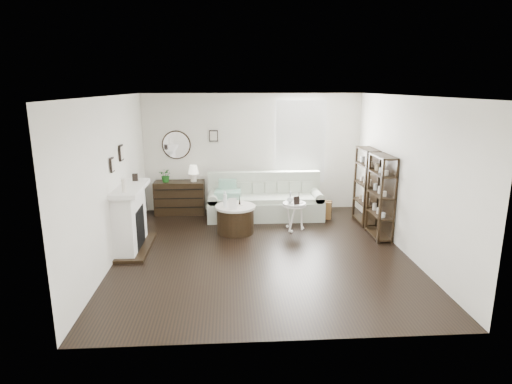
{
  "coord_description": "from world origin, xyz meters",
  "views": [
    {
      "loc": [
        -0.56,
        -7.08,
        2.85
      ],
      "look_at": [
        -0.05,
        0.8,
        0.89
      ],
      "focal_mm": 30.0,
      "sensor_mm": 36.0,
      "label": 1
    }
  ],
  "objects": [
    {
      "name": "table_lamp",
      "position": [
        -1.36,
        2.47,
        0.94
      ],
      "size": [
        0.28,
        0.28,
        0.37
      ],
      "primitive_type": null,
      "rotation": [
        0.0,
        0.0,
        0.21
      ],
      "color": "beige",
      "rests_on": "dresser"
    },
    {
      "name": "dresser",
      "position": [
        -1.69,
        2.47,
        0.38
      ],
      "size": [
        1.13,
        0.48,
        0.75
      ],
      "color": "black",
      "rests_on": "ground"
    },
    {
      "name": "drum_table",
      "position": [
        -0.45,
        1.05,
        0.28
      ],
      "size": [
        0.8,
        0.8,
        0.55
      ],
      "rotation": [
        0.0,
        0.0,
        -0.09
      ],
      "color": "black",
      "rests_on": "ground"
    },
    {
      "name": "card_frame_drum",
      "position": [
        -0.5,
        0.85,
        0.66
      ],
      "size": [
        0.16,
        0.06,
        0.21
      ],
      "primitive_type": "cube",
      "rotation": [
        -0.21,
        0.0,
        -0.04
      ],
      "color": "white",
      "rests_on": "drum_table"
    },
    {
      "name": "quilt",
      "position": [
        -0.6,
        1.95,
        0.57
      ],
      "size": [
        0.59,
        0.5,
        0.14
      ],
      "primitive_type": "cube",
      "rotation": [
        0.0,
        0.0,
        -0.09
      ],
      "color": "#238257",
      "rests_on": "sofa"
    },
    {
      "name": "eiffel_ped",
      "position": [
        0.84,
        1.16,
        0.67
      ],
      "size": [
        0.13,
        0.13,
        0.19
      ],
      "primitive_type": null,
      "rotation": [
        0.0,
        0.0,
        0.19
      ],
      "color": "black",
      "rests_on": "pedestal_table"
    },
    {
      "name": "fireplace",
      "position": [
        -2.32,
        0.3,
        0.54
      ],
      "size": [
        0.5,
        1.4,
        1.84
      ],
      "color": "white",
      "rests_on": "ground"
    },
    {
      "name": "suitcase",
      "position": [
        1.4,
        1.92,
        0.2
      ],
      "size": [
        0.62,
        0.36,
        0.39
      ],
      "primitive_type": "cube",
      "rotation": [
        0.0,
        0.0,
        -0.3
      ],
      "color": "brown",
      "rests_on": "ground"
    },
    {
      "name": "eiffel_drum",
      "position": [
        -0.36,
        1.11,
        0.64
      ],
      "size": [
        0.1,
        0.1,
        0.17
      ],
      "primitive_type": null,
      "rotation": [
        0.0,
        0.0,
        0.01
      ],
      "color": "black",
      "rests_on": "drum_table"
    },
    {
      "name": "shelf_unit_near",
      "position": [
        2.33,
        0.65,
        0.8
      ],
      "size": [
        0.3,
        0.8,
        1.6
      ],
      "color": "black",
      "rests_on": "ground"
    },
    {
      "name": "shelf_unit_far",
      "position": [
        2.33,
        1.55,
        0.8
      ],
      "size": [
        0.3,
        0.8,
        1.6
      ],
      "color": "black",
      "rests_on": "ground"
    },
    {
      "name": "room",
      "position": [
        0.73,
        2.7,
        1.6
      ],
      "size": [
        5.5,
        5.5,
        5.5
      ],
      "color": "black",
      "rests_on": "ground"
    },
    {
      "name": "pedestal_table",
      "position": [
        0.74,
        1.13,
        0.53
      ],
      "size": [
        0.48,
        0.48,
        0.58
      ],
      "rotation": [
        0.0,
        0.0,
        -0.4
      ],
      "color": "silver",
      "rests_on": "ground"
    },
    {
      "name": "sofa",
      "position": [
        0.23,
        2.08,
        0.32
      ],
      "size": [
        2.52,
        0.87,
        0.98
      ],
      "color": "beige",
      "rests_on": "ground"
    },
    {
      "name": "card_frame_ped",
      "position": [
        0.76,
        1.0,
        0.66
      ],
      "size": [
        0.13,
        0.08,
        0.16
      ],
      "primitive_type": "cube",
      "rotation": [
        -0.21,
        0.0,
        0.31
      ],
      "color": "black",
      "rests_on": "pedestal_table"
    },
    {
      "name": "potted_plant",
      "position": [
        -1.97,
        2.42,
        0.91
      ],
      "size": [
        0.34,
        0.32,
        0.31
      ],
      "primitive_type": "imported",
      "rotation": [
        0.0,
        0.0,
        -0.31
      ],
      "color": "#1C601B",
      "rests_on": "dresser"
    },
    {
      "name": "bottle_drum",
      "position": [
        -0.64,
        0.97,
        0.72
      ],
      "size": [
        0.08,
        0.08,
        0.32
      ],
      "primitive_type": "cylinder",
      "color": "silver",
      "rests_on": "drum_table"
    },
    {
      "name": "flask_ped",
      "position": [
        0.66,
        1.15,
        0.69
      ],
      "size": [
        0.13,
        0.13,
        0.23
      ],
      "primitive_type": null,
      "color": "silver",
      "rests_on": "pedestal_table"
    }
  ]
}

